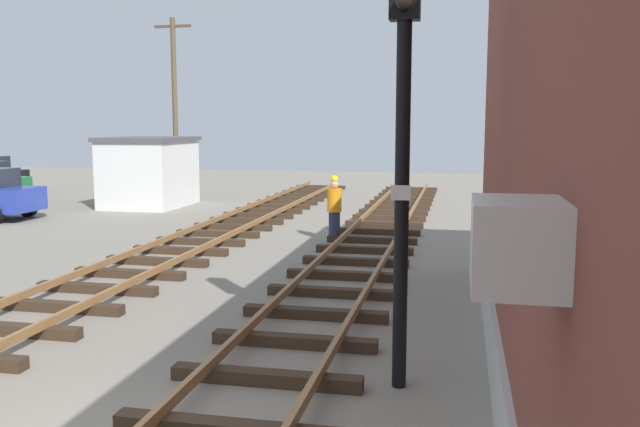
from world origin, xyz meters
name	(u,v)px	position (x,y,z in m)	size (l,w,h in m)	color
signal_mast	(403,106)	(2.63, 2.52, 3.51)	(0.36, 0.40, 5.62)	black
control_hut	(149,172)	(-8.87, 19.30, 1.39)	(3.00, 3.80, 2.76)	silver
utility_pole_far	(175,102)	(-10.10, 24.78, 4.30)	(1.80, 0.24, 8.21)	brown
track_worker_foreground	(334,209)	(-0.11, 12.74, 0.93)	(0.40, 0.40, 1.87)	#262D4C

